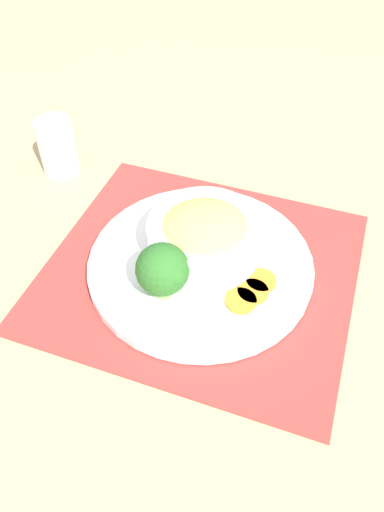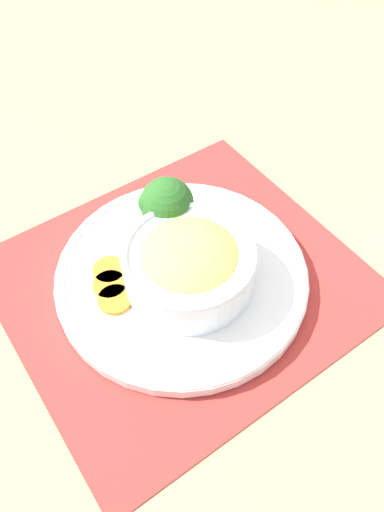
{
  "view_description": "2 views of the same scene",
  "coord_description": "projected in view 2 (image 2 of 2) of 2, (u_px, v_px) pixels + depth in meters",
  "views": [
    {
      "loc": [
        -0.15,
        0.45,
        0.53
      ],
      "look_at": [
        0.01,
        0.01,
        0.04
      ],
      "focal_mm": 35.0,
      "sensor_mm": 36.0,
      "label": 1
    },
    {
      "loc": [
        -0.2,
        -0.31,
        0.52
      ],
      "look_at": [
        0.02,
        0.0,
        0.04
      ],
      "focal_mm": 35.0,
      "sensor_mm": 36.0,
      "label": 2
    }
  ],
  "objects": [
    {
      "name": "carrot_slice_far",
      "position": [
        115.0,
        300.0,
        0.6
      ],
      "size": [
        0.04,
        0.04,
        0.01
      ],
      "color": "orange",
      "rests_on": "plate"
    },
    {
      "name": "bowl",
      "position": [
        192.0,
        262.0,
        0.59
      ],
      "size": [
        0.16,
        0.16,
        0.07
      ],
      "color": "silver",
      "rests_on": "plate"
    },
    {
      "name": "plate",
      "position": [
        182.0,
        274.0,
        0.63
      ],
      "size": [
        0.32,
        0.32,
        0.02
      ],
      "color": "white",
      "rests_on": "placemat"
    },
    {
      "name": "ground_plane",
      "position": [
        182.0,
        281.0,
        0.64
      ],
      "size": [
        4.0,
        4.0,
        0.0
      ],
      "primitive_type": "plane",
      "color": "tan"
    },
    {
      "name": "carrot_slice_middle",
      "position": [
        110.0,
        285.0,
        0.61
      ],
      "size": [
        0.04,
        0.04,
        0.01
      ],
      "color": "orange",
      "rests_on": "plate"
    },
    {
      "name": "carrot_slice_near",
      "position": [
        110.0,
        270.0,
        0.62
      ],
      "size": [
        0.04,
        0.04,
        0.01
      ],
      "color": "orange",
      "rests_on": "plate"
    },
    {
      "name": "broccoli_floret",
      "position": [
        166.0,
        204.0,
        0.63
      ],
      "size": [
        0.07,
        0.07,
        0.08
      ],
      "color": "#759E51",
      "rests_on": "plate"
    },
    {
      "name": "placemat",
      "position": [
        182.0,
        280.0,
        0.64
      ],
      "size": [
        0.43,
        0.39,
        0.0
      ],
      "color": "#B2332D",
      "rests_on": "ground_plane"
    }
  ]
}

